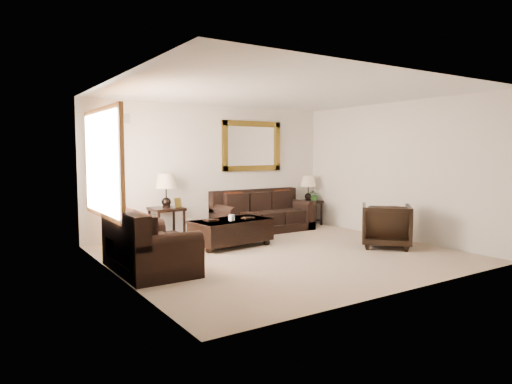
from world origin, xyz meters
TOP-DOWN VIEW (x-y plane):
  - room at (0.00, 0.00)m, footprint 5.51×5.01m
  - window at (-2.70, 0.90)m, footprint 0.07×1.96m
  - mirror at (0.96, 2.47)m, footprint 1.50×0.06m
  - air_vent at (-1.90, 2.48)m, footprint 0.25×0.02m
  - sofa at (0.96, 2.07)m, footprint 2.18×0.94m
  - loveseat at (-2.31, 0.18)m, footprint 0.96×1.61m
  - end_table_left at (-1.20, 2.16)m, footprint 0.59×0.59m
  - end_table_right at (2.36, 2.20)m, footprint 0.53×0.53m
  - coffee_table at (-0.41, 1.02)m, footprint 1.53×0.95m
  - armchair at (1.91, -0.55)m, footprint 1.15×1.15m
  - potted_plant at (2.48, 2.10)m, footprint 0.33×0.35m

SIDE VIEW (x-z plane):
  - coffee_table at x=-0.41m, z-range 0.00..0.61m
  - sofa at x=0.96m, z-range -0.12..0.77m
  - loveseat at x=-2.31m, z-range -0.12..0.79m
  - armchair at x=1.91m, z-range 0.00..0.87m
  - potted_plant at x=2.48m, z-range 0.58..0.81m
  - end_table_right at x=2.36m, z-range 0.18..1.34m
  - end_table_left at x=-1.20m, z-range 0.20..1.51m
  - room at x=0.00m, z-range 0.00..2.71m
  - window at x=-2.70m, z-range 0.72..2.38m
  - mirror at x=0.96m, z-range 1.30..2.40m
  - air_vent at x=-1.90m, z-range 2.26..2.44m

